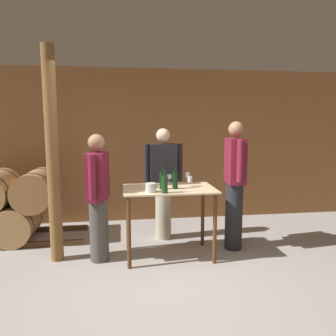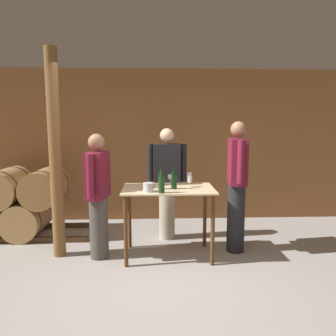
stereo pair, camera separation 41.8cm
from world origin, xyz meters
name	(u,v)px [view 1 (the left image)]	position (x,y,z in m)	size (l,w,h in m)	color
ground_plane	(165,289)	(0.00, 0.00, 0.00)	(14.00, 14.00, 0.00)	#9E9993
back_wall	(146,146)	(0.00, 2.59, 1.35)	(8.40, 0.05, 2.70)	brown
barrel_rack	(6,207)	(-2.16, 1.77, 0.52)	(2.57, 0.84, 1.07)	#4C331E
tasting_table	(169,201)	(0.17, 0.88, 0.76)	(1.19, 0.74, 0.92)	beige
wooden_post	(53,156)	(-1.29, 0.95, 1.35)	(0.16, 0.16, 2.70)	brown
wine_bottle_far_left	(162,180)	(0.07, 0.82, 1.04)	(0.07, 0.07, 0.31)	black
wine_bottle_left	(165,184)	(0.07, 0.59, 1.04)	(0.08, 0.08, 0.31)	#193819
wine_bottle_center	(175,180)	(0.24, 0.82, 1.04)	(0.07, 0.07, 0.30)	black
wine_glass_near_left	(169,177)	(0.20, 1.13, 1.03)	(0.07, 0.07, 0.14)	silver
wine_glass_near_center	(190,180)	(0.45, 0.93, 1.02)	(0.06, 0.06, 0.14)	silver
wine_glass_near_right	(188,175)	(0.47, 1.19, 1.04)	(0.06, 0.06, 0.16)	silver
ice_bucket	(151,188)	(-0.09, 0.66, 0.98)	(0.13, 0.13, 0.11)	silver
person_host	(98,195)	(-0.74, 0.86, 0.86)	(0.29, 0.58, 1.63)	#4C4742
person_visitor_with_scarf	(235,182)	(1.10, 1.00, 0.95)	(0.25, 0.59, 1.78)	#232328
person_visitor_bearded	(163,181)	(0.18, 1.56, 0.89)	(0.59, 0.24, 1.68)	#B7AD93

